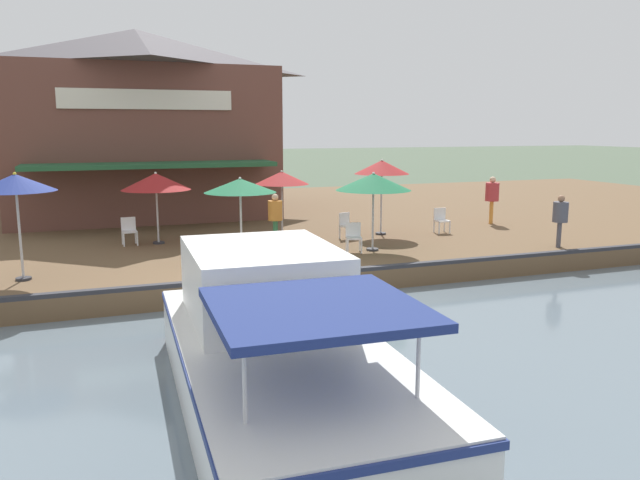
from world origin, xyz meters
name	(u,v)px	position (x,y,z in m)	size (l,w,h in m)	color
ground_plane	(293,302)	(0.00, 0.00, 0.00)	(220.00, 220.00, 0.00)	#4C5B47
quay_deck	(210,225)	(-11.00, 0.00, 0.30)	(22.00, 56.00, 0.60)	brown
quay_edge_fender	(291,275)	(-0.10, 0.00, 0.65)	(0.20, 50.40, 0.10)	#2D2D33
waterfront_restaurant	(139,121)	(-13.86, -2.37, 4.48)	(10.62, 10.63, 7.63)	brown
patio_umbrella_back_row	(240,186)	(-2.64, -0.64, 2.63)	(1.98, 1.98, 2.27)	#B7B7B7
patio_umbrella_mid_patio_left	(282,178)	(-5.48, 1.40, 2.58)	(1.78, 1.78, 2.23)	#B7B7B7
patio_umbrella_far_corner	(373,182)	(-2.49, 3.29, 2.64)	(2.22, 2.22, 2.33)	#B7B7B7
patio_umbrella_near_quay_edge	(15,183)	(-2.04, -6.11, 2.92)	(1.82, 1.82, 2.57)	#B7B7B7
patio_umbrella_mid_patio_right	(382,167)	(-4.98, 4.76, 2.88)	(1.85, 1.85, 2.56)	#B7B7B7
patio_umbrella_by_entrance	(156,182)	(-5.82, -2.56, 2.55)	(2.13, 2.13, 2.25)	#B7B7B7
cafe_chair_beside_entrance	(347,224)	(-4.60, 3.34, 1.08)	(0.57, 0.57, 0.85)	white
cafe_chair_far_corner_seat	(441,219)	(-4.57, 6.87, 1.08)	(0.47, 0.47, 0.85)	white
cafe_chair_back_row_seat	(354,236)	(-2.49, 2.68, 1.08)	(0.54, 0.54, 0.85)	white
cafe_chair_mid_patio	(129,230)	(-5.94, -3.43, 1.08)	(0.47, 0.47, 0.85)	white
person_mid_patio	(492,194)	(-5.74, 9.76, 1.73)	(0.51, 0.51, 1.79)	orange
person_at_quay_edge	(560,215)	(-1.00, 8.85, 1.59)	(0.45, 0.45, 1.59)	#4C4C56
person_near_entrance	(275,213)	(-4.36, 0.84, 1.59)	(0.45, 0.45, 1.59)	#337547
motorboat_second_along	(268,338)	(4.82, -1.94, 0.87)	(8.32, 3.18, 2.22)	white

